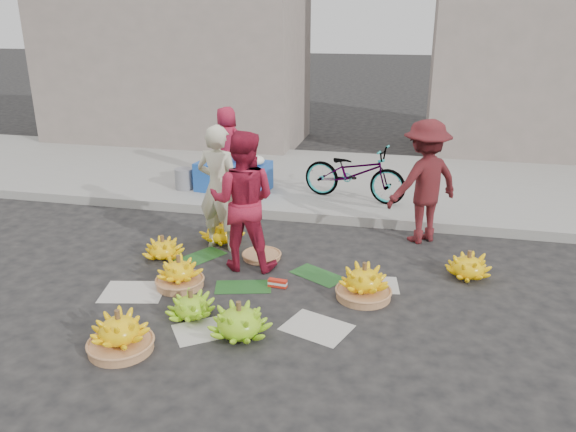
% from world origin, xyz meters
% --- Properties ---
extents(ground, '(80.00, 80.00, 0.00)m').
position_xyz_m(ground, '(0.00, 0.00, 0.00)').
color(ground, black).
rests_on(ground, ground).
extents(curb, '(40.00, 0.25, 0.15)m').
position_xyz_m(curb, '(0.00, 2.20, 0.07)').
color(curb, gray).
rests_on(curb, ground).
extents(sidewalk, '(40.00, 4.00, 0.12)m').
position_xyz_m(sidewalk, '(0.00, 4.30, 0.06)').
color(sidewalk, gray).
rests_on(sidewalk, ground).
extents(building_left, '(6.00, 3.00, 4.00)m').
position_xyz_m(building_left, '(-4.00, 7.20, 2.00)').
color(building_left, gray).
rests_on(building_left, sidewalk).
extents(building_right, '(5.00, 3.00, 5.00)m').
position_xyz_m(building_right, '(4.50, 7.70, 2.50)').
color(building_right, gray).
rests_on(building_right, sidewalk).
extents(newspaper_scatter, '(3.20, 1.80, 0.00)m').
position_xyz_m(newspaper_scatter, '(0.00, -0.80, 0.00)').
color(newspaper_scatter, beige).
rests_on(newspaper_scatter, ground).
extents(banana_leaves, '(2.00, 1.00, 0.00)m').
position_xyz_m(banana_leaves, '(-0.10, 0.20, 0.00)').
color(banana_leaves, '#184A1B').
rests_on(banana_leaves, ground).
extents(banana_bunch_0, '(0.55, 0.55, 0.40)m').
position_xyz_m(banana_bunch_0, '(-0.83, -0.34, 0.16)').
color(banana_bunch_0, '#A16A43').
rests_on(banana_bunch_0, ground).
extents(banana_bunch_1, '(0.60, 0.60, 0.32)m').
position_xyz_m(banana_bunch_1, '(-0.43, -0.98, 0.14)').
color(banana_bunch_1, '#6BB419').
rests_on(banana_bunch_1, ground).
extents(banana_bunch_2, '(0.62, 0.62, 0.43)m').
position_xyz_m(banana_bunch_2, '(-0.85, -1.71, 0.18)').
color(banana_bunch_2, '#A16A43').
rests_on(banana_bunch_2, ground).
extents(banana_bunch_3, '(0.81, 0.81, 0.38)m').
position_xyz_m(banana_bunch_3, '(0.18, -1.22, 0.17)').
color(banana_bunch_3, '#6BB419').
rests_on(banana_bunch_3, ground).
extents(banana_bunch_4, '(0.70, 0.70, 0.43)m').
position_xyz_m(banana_bunch_4, '(1.30, -0.14, 0.18)').
color(banana_bunch_4, '#A16A43').
rests_on(banana_bunch_4, ground).
extents(banana_bunch_5, '(0.62, 0.62, 0.35)m').
position_xyz_m(banana_bunch_5, '(2.48, 0.66, 0.15)').
color(banana_bunch_5, yellow).
rests_on(banana_bunch_5, ground).
extents(banana_bunch_6, '(0.60, 0.60, 0.31)m').
position_xyz_m(banana_bunch_6, '(-1.37, 0.38, 0.13)').
color(banana_bunch_6, yellow).
rests_on(banana_bunch_6, ground).
extents(banana_bunch_7, '(0.69, 0.69, 0.37)m').
position_xyz_m(banana_bunch_7, '(-0.80, 1.06, 0.16)').
color(banana_bunch_7, yellow).
rests_on(banana_bunch_7, ground).
extents(basket_spare, '(0.63, 0.63, 0.06)m').
position_xyz_m(basket_spare, '(-0.11, 0.65, 0.03)').
color(basket_spare, '#A16A43').
rests_on(basket_spare, ground).
extents(incense_stack, '(0.23, 0.09, 0.09)m').
position_xyz_m(incense_stack, '(0.29, -0.11, 0.05)').
color(incense_stack, red).
rests_on(incense_stack, ground).
extents(vendor_cream, '(0.68, 0.51, 1.69)m').
position_xyz_m(vendor_cream, '(-0.74, 0.88, 0.85)').
color(vendor_cream, beige).
rests_on(vendor_cream, ground).
extents(vendor_red, '(0.89, 0.71, 1.74)m').
position_xyz_m(vendor_red, '(-0.25, 0.37, 0.87)').
color(vendor_red, '#AB1A33').
rests_on(vendor_red, ground).
extents(man_striped, '(1.26, 1.19, 1.71)m').
position_xyz_m(man_striped, '(1.91, 1.75, 0.86)').
color(man_striped, maroon).
rests_on(man_striped, ground).
extents(flower_table, '(1.29, 0.92, 0.69)m').
position_xyz_m(flower_table, '(-1.27, 3.09, 0.40)').
color(flower_table, '#18459F').
rests_on(flower_table, sidewalk).
extents(grey_bucket, '(0.32, 0.32, 0.36)m').
position_xyz_m(grey_bucket, '(-2.14, 2.95, 0.30)').
color(grey_bucket, slate).
rests_on(grey_bucket, sidewalk).
extents(flower_vendor, '(0.75, 0.62, 1.32)m').
position_xyz_m(flower_vendor, '(-1.63, 3.83, 0.78)').
color(flower_vendor, '#AB1A33').
rests_on(flower_vendor, sidewalk).
extents(bicycle, '(0.97, 1.82, 0.91)m').
position_xyz_m(bicycle, '(0.82, 3.02, 0.57)').
color(bicycle, gray).
rests_on(bicycle, sidewalk).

